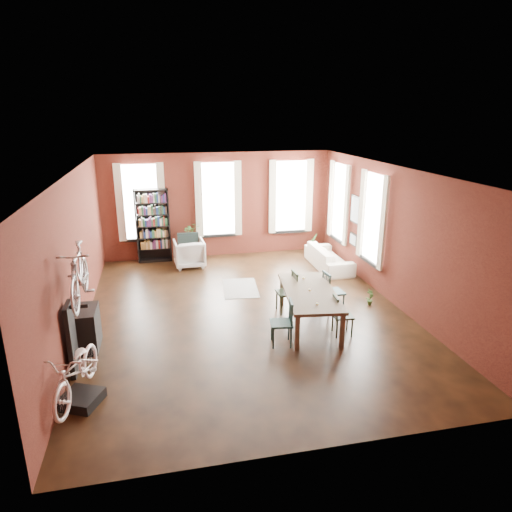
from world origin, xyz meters
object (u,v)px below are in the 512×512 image
object	(u,v)px
console_table	(88,328)
dining_chair_b	(287,292)
dining_table	(309,308)
cream_sofa	(329,254)
white_armchair	(189,252)
plant_stand	(192,251)
dining_chair_d	(333,292)
bicycle_floor	(74,348)
bookshelf	(153,226)
bike_trainer	(81,399)
dining_chair_c	(343,315)
dining_chair_a	(281,323)

from	to	relation	value
console_table	dining_chair_b	bearing A→B (deg)	10.80
dining_table	cream_sofa	xyz separation A→B (m)	(1.77, 3.46, 0.02)
white_armchair	plant_stand	xyz separation A→B (m)	(0.12, 0.50, -0.12)
dining_chair_d	console_table	distance (m)	5.25
dining_chair_b	bicycle_floor	bearing A→B (deg)	-58.51
dining_table	bookshelf	size ratio (longest dim) A/B	1.03
cream_sofa	console_table	size ratio (longest dim) A/B	2.60
dining_chair_d	bookshelf	distance (m)	6.10
bookshelf	bicycle_floor	world-z (taller)	bookshelf
dining_chair_d	bike_trainer	world-z (taller)	dining_chair_d
dining_table	dining_chair_c	bearing A→B (deg)	-39.38
white_armchair	console_table	xyz separation A→B (m)	(-2.27, -4.46, -0.04)
dining_chair_d	plant_stand	xyz separation A→B (m)	(-2.82, 4.36, -0.15)
dining_chair_c	white_armchair	size ratio (longest dim) A/B	0.95
dining_chair_b	cream_sofa	xyz separation A→B (m)	(2.05, 2.70, -0.06)
bookshelf	white_armchair	distance (m)	1.40
dining_chair_a	dining_chair_b	world-z (taller)	dining_chair_b
bicycle_floor	console_table	bearing A→B (deg)	105.55
dining_chair_b	bookshelf	distance (m)	5.31
white_armchair	plant_stand	size ratio (longest dim) A/B	1.37
bookshelf	white_armchair	world-z (taller)	bookshelf
dining_chair_a	white_armchair	xyz separation A→B (m)	(-1.39, 5.13, -0.02)
dining_chair_b	cream_sofa	bearing A→B (deg)	140.83
dining_chair_a	dining_chair_c	size ratio (longest dim) A/B	1.09
console_table	plant_stand	size ratio (longest dim) A/B	1.25
dining_chair_b	plant_stand	distance (m)	4.53
dining_chair_a	console_table	size ratio (longest dim) A/B	1.14
dining_chair_b	plant_stand	world-z (taller)	dining_chair_b
dining_table	console_table	bearing A→B (deg)	-172.14
dining_table	bookshelf	bearing A→B (deg)	129.01
dining_table	bookshelf	xyz separation A→B (m)	(-3.18, 5.16, 0.71)
dining_chair_c	bike_trainer	distance (m)	5.07
dining_chair_c	plant_stand	xyz separation A→B (m)	(-2.59, 5.48, -0.10)
bookshelf	cream_sofa	size ratio (longest dim) A/B	1.06
dining_chair_b	bike_trainer	bearing A→B (deg)	-58.90
bike_trainer	console_table	size ratio (longest dim) A/B	0.70
cream_sofa	white_armchair	bearing A→B (deg)	76.42
white_armchair	console_table	world-z (taller)	white_armchair
bookshelf	plant_stand	bearing A→B (deg)	-12.41
cream_sofa	dining_chair_c	bearing A→B (deg)	162.84
dining_chair_b	bicycle_floor	world-z (taller)	bicycle_floor
dining_table	bicycle_floor	xyz separation A→B (m)	(-4.36, -1.93, 0.61)
dining_chair_b	white_armchair	xyz separation A→B (m)	(-1.91, 3.66, -0.03)
dining_chair_c	bicycle_floor	bearing A→B (deg)	111.25
dining_chair_b	dining_chair_a	bearing A→B (deg)	-21.53
dining_chair_b	dining_chair_c	xyz separation A→B (m)	(0.81, -1.32, -0.05)
plant_stand	bike_trainer	bearing A→B (deg)	-108.58
dining_chair_b	cream_sofa	world-z (taller)	dining_chair_b
dining_table	dining_chair_d	world-z (taller)	dining_chair_d
bicycle_floor	bookshelf	bearing A→B (deg)	92.98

